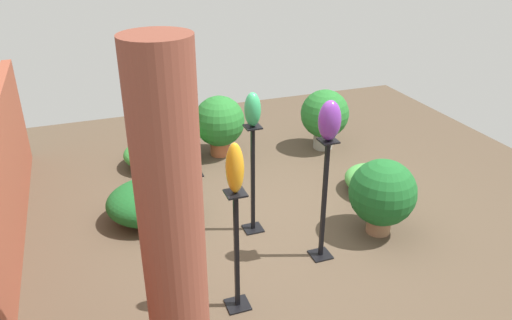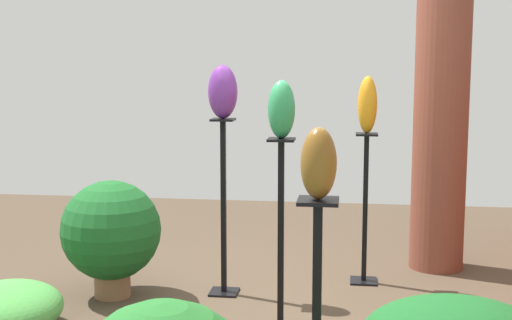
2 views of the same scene
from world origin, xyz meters
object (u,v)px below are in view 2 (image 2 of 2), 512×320
object	(u,v)px
brick_pillar	(441,115)
potted_plant_front_right	(111,232)
pedestal_jade	(281,245)
art_vase_amber	(367,105)
pedestal_violet	(224,214)
pedestal_amber	(365,215)
art_vase_jade	(281,109)
art_vase_violet	(223,92)
art_vase_bronze	(319,163)

from	to	relation	value
brick_pillar	potted_plant_front_right	distance (m)	2.68
pedestal_jade	brick_pillar	bearing A→B (deg)	144.24
art_vase_amber	pedestal_violet	bearing A→B (deg)	-68.36
pedestal_jade	pedestal_amber	size ratio (longest dim) A/B	1.06
pedestal_violet	pedestal_amber	xyz separation A→B (m)	(-0.40, 1.00, -0.06)
brick_pillar	pedestal_amber	size ratio (longest dim) A/B	2.19
art_vase_jade	pedestal_amber	bearing A→B (deg)	153.85
pedestal_jade	art_vase_violet	bearing A→B (deg)	-144.80
art_vase_violet	potted_plant_front_right	world-z (taller)	art_vase_violet
pedestal_violet	pedestal_amber	bearing A→B (deg)	111.64
pedestal_amber	art_vase_jade	distance (m)	1.46
pedestal_violet	art_vase_amber	bearing A→B (deg)	111.64
potted_plant_front_right	brick_pillar	bearing A→B (deg)	113.76
art_vase_bronze	potted_plant_front_right	distance (m)	2.61
pedestal_violet	art_vase_amber	world-z (taller)	art_vase_amber
pedestal_jade	potted_plant_front_right	world-z (taller)	pedestal_jade
art_vase_amber	potted_plant_front_right	xyz separation A→B (m)	(0.57, -1.77, -0.87)
pedestal_violet	potted_plant_front_right	bearing A→B (deg)	-77.49
brick_pillar	pedestal_jade	distance (m)	2.01
pedestal_jade	art_vase_violet	size ratio (longest dim) A/B	3.24
pedestal_violet	art_vase_jade	distance (m)	1.14
art_vase_bronze	potted_plant_front_right	bearing A→B (deg)	-141.93
pedestal_jade	potted_plant_front_right	bearing A→B (deg)	-111.90
pedestal_violet	pedestal_jade	xyz separation A→B (m)	(0.67, 0.47, -0.03)
art_vase_bronze	pedestal_amber	bearing A→B (deg)	174.67
brick_pillar	art_vase_violet	distance (m)	1.81
pedestal_violet	art_vase_amber	distance (m)	1.31
art_vase_jade	art_vase_bronze	world-z (taller)	art_vase_jade
pedestal_violet	art_vase_amber	xyz separation A→B (m)	(-0.40, 1.00, 0.76)
art_vase_jade	pedestal_violet	bearing A→B (deg)	-144.80
pedestal_jade	art_vase_jade	xyz separation A→B (m)	(0.00, 0.00, 0.82)
brick_pillar	art_vase_amber	distance (m)	0.75
pedestal_violet	art_vase_jade	world-z (taller)	art_vase_jade
pedestal_violet	art_vase_bronze	xyz separation A→B (m)	(2.13, 0.76, 0.69)
art_vase_violet	art_vase_jade	bearing A→B (deg)	35.20
brick_pillar	art_vase_violet	xyz separation A→B (m)	(0.86, -1.58, 0.21)
art_vase_amber	potted_plant_front_right	size ratio (longest dim) A/B	0.50
pedestal_jade	art_vase_violet	world-z (taller)	art_vase_violet
art_vase_amber	art_vase_violet	bearing A→B (deg)	-68.36
art_vase_jade	art_vase_amber	size ratio (longest dim) A/B	0.82
brick_pillar	pedestal_violet	bearing A→B (deg)	-61.33
pedestal_jade	pedestal_amber	xyz separation A→B (m)	(-1.07, 0.52, -0.03)
art_vase_jade	art_vase_amber	world-z (taller)	art_vase_amber
pedestal_jade	pedestal_violet	bearing A→B (deg)	-144.80
art_vase_amber	brick_pillar	bearing A→B (deg)	128.82
brick_pillar	art_vase_jade	world-z (taller)	brick_pillar
potted_plant_front_right	pedestal_jade	bearing A→B (deg)	68.10
pedestal_violet	potted_plant_front_right	xyz separation A→B (m)	(0.17, -0.77, -0.11)
pedestal_jade	art_vase_jade	size ratio (longest dim) A/B	3.48
brick_pillar	art_vase_violet	world-z (taller)	brick_pillar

